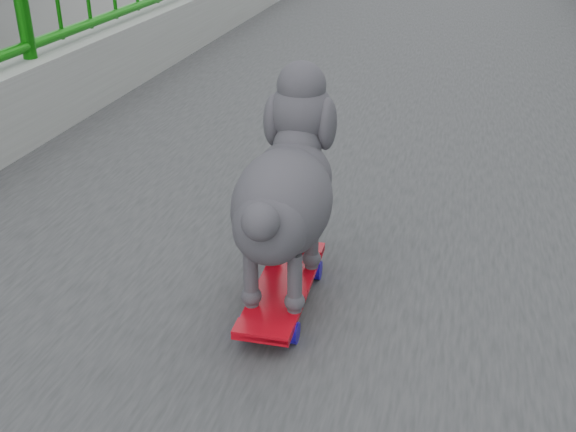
# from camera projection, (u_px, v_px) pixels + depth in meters

# --- Properties ---
(railing) EXTENTS (3.00, 24.00, 1.42)m
(railing) POSITION_uv_depth(u_px,v_px,m) (379.00, 104.00, 2.43)
(railing) COLOR gray
(railing) RESTS_ON footbridge
(skateboard) EXTENTS (0.14, 0.44, 0.06)m
(skateboard) POSITION_uv_depth(u_px,v_px,m) (283.00, 290.00, 1.64)
(skateboard) COLOR red
(skateboard) RESTS_ON footbridge
(poodle) EXTENTS (0.23, 0.55, 0.45)m
(poodle) POSITION_uv_depth(u_px,v_px,m) (286.00, 189.00, 1.55)
(poodle) COLOR #2A272C
(poodle) RESTS_ON skateboard
(car_0) EXTENTS (1.56, 3.87, 1.32)m
(car_0) POSITION_uv_depth(u_px,v_px,m) (250.00, 131.00, 21.94)
(car_0) COLOR #A2A2A8
(car_0) RESTS_ON ground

